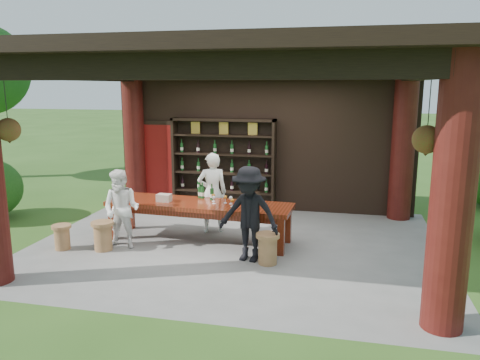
% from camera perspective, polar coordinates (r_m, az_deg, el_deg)
% --- Properties ---
extents(ground, '(90.00, 90.00, 0.00)m').
position_cam_1_polar(ground, '(8.78, -0.58, -7.88)').
color(ground, '#2D5119').
rests_on(ground, ground).
extents(pavilion, '(7.50, 6.00, 3.60)m').
position_cam_1_polar(pavilion, '(8.74, -0.04, 6.35)').
color(pavilion, slate).
rests_on(pavilion, ground).
extents(wine_shelf, '(2.46, 0.37, 2.16)m').
position_cam_1_polar(wine_shelf, '(11.02, -2.03, 1.93)').
color(wine_shelf, black).
rests_on(wine_shelf, ground).
extents(tasting_table, '(3.56, 1.08, 0.75)m').
position_cam_1_polar(tasting_table, '(8.86, -5.01, -3.45)').
color(tasting_table, '#501D0B').
rests_on(tasting_table, ground).
extents(stool_near_left, '(0.40, 0.40, 0.53)m').
position_cam_1_polar(stool_near_left, '(8.78, -16.38, -6.46)').
color(stool_near_left, olive).
rests_on(stool_near_left, ground).
extents(stool_near_right, '(0.39, 0.39, 0.52)m').
position_cam_1_polar(stool_near_right, '(7.81, 3.40, -8.26)').
color(stool_near_right, olive).
rests_on(stool_near_right, ground).
extents(stool_far_left, '(0.34, 0.34, 0.45)m').
position_cam_1_polar(stool_far_left, '(9.07, -20.88, -6.44)').
color(stool_far_left, olive).
rests_on(stool_far_left, ground).
extents(host, '(0.69, 0.57, 1.61)m').
position_cam_1_polar(host, '(9.36, -3.40, -1.55)').
color(host, white).
rests_on(host, ground).
extents(guest_woman, '(0.71, 0.56, 1.44)m').
position_cam_1_polar(guest_woman, '(8.69, -14.25, -3.47)').
color(guest_woman, white).
rests_on(guest_woman, ground).
extents(guest_man, '(1.13, 0.76, 1.61)m').
position_cam_1_polar(guest_man, '(7.80, 1.10, -4.19)').
color(guest_man, black).
rests_on(guest_man, ground).
extents(table_bottles, '(0.35, 0.18, 0.31)m').
position_cam_1_polar(table_bottles, '(9.08, -4.32, -1.32)').
color(table_bottles, '#194C1E').
rests_on(table_bottles, tasting_table).
extents(table_glasses, '(0.87, 0.37, 0.15)m').
position_cam_1_polar(table_glasses, '(8.65, -1.17, -2.49)').
color(table_glasses, silver).
rests_on(table_glasses, tasting_table).
extents(napkin_basket, '(0.27, 0.19, 0.14)m').
position_cam_1_polar(napkin_basket, '(8.98, -9.25, -2.15)').
color(napkin_basket, '#BF6672').
rests_on(napkin_basket, tasting_table).
extents(shrubs, '(14.06, 8.50, 1.36)m').
position_cam_1_polar(shrubs, '(8.76, 9.31, -4.25)').
color(shrubs, '#194C14').
rests_on(shrubs, ground).
extents(trees, '(22.50, 11.14, 4.80)m').
position_cam_1_polar(trees, '(9.33, 22.65, 13.42)').
color(trees, '#3F2819').
rests_on(trees, ground).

